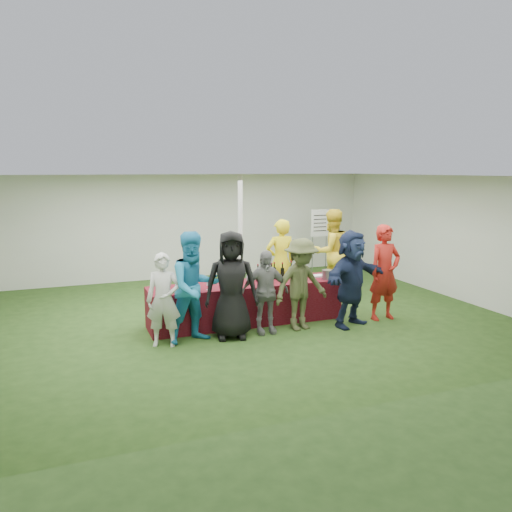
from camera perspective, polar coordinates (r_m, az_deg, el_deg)
name	(u,v)px	position (r m, az deg, el deg)	size (l,w,h in m)	color
ground	(237,318)	(9.68, -2.22, -7.10)	(60.00, 60.00, 0.00)	#284719
tent	(240,239)	(10.66, -1.79, 1.92)	(10.00, 10.00, 10.00)	white
serving_table	(246,303)	(9.31, -1.16, -5.39)	(3.60, 0.80, 0.75)	maroon
wine_bottles	(274,273)	(9.53, 2.06, -1.96)	(0.79, 0.16, 0.32)	black
wine_glasses	(203,284)	(8.67, -6.09, -3.25)	(1.14, 0.12, 0.16)	silver
water_bottle	(248,277)	(9.29, -0.89, -2.37)	(0.07, 0.07, 0.23)	silver
bar_towel	(318,276)	(9.85, 7.05, -2.26)	(0.25, 0.18, 0.03)	white
dump_bucket	(328,275)	(9.64, 8.18, -2.11)	(0.22, 0.22, 0.18)	slate
wine_list_sign	(320,228)	(13.08, 7.29, 3.18)	(0.50, 0.03, 1.80)	slate
staff_pourer	(281,261)	(10.60, 2.83, -0.60)	(0.66, 0.43, 1.80)	yellow
staff_back	(331,252)	(11.45, 8.58, 0.46)	(0.95, 0.74, 1.94)	yellow
customer_0	(164,300)	(8.15, -10.51, -4.97)	(0.56, 0.36, 1.52)	silver
customer_1	(195,287)	(8.24, -7.04, -3.57)	(0.89, 0.70, 1.84)	teal
customer_2	(231,285)	(8.38, -2.84, -3.32)	(0.89, 0.58, 1.83)	black
customer_3	(265,292)	(8.64, 1.02, -4.14)	(0.86, 0.36, 1.47)	slate
customer_4	(301,284)	(8.85, 5.16, -3.25)	(1.06, 0.61, 1.64)	#424827
customer_5	(352,278)	(9.17, 10.86, -2.54)	(1.64, 0.52, 1.76)	#182341
customer_6	(385,272)	(9.71, 14.49, -1.83)	(0.66, 0.43, 1.81)	#A81D15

